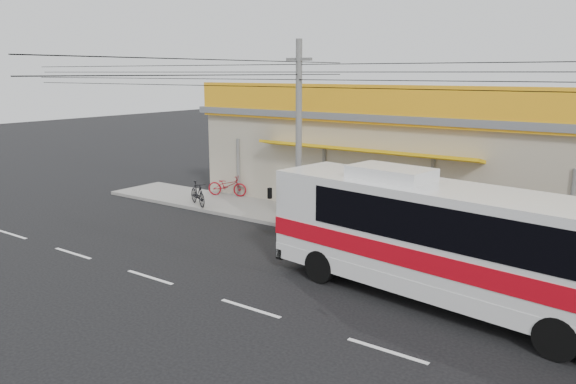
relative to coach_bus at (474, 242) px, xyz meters
name	(u,v)px	position (x,y,z in m)	size (l,w,h in m)	color
ground	(303,281)	(-4.82, -0.74, -1.91)	(120.00, 120.00, 0.00)	black
sidewalk	(390,233)	(-4.82, 5.26, -1.84)	(30.00, 3.20, 0.15)	gray
lane_markings	(250,309)	(-4.82, -3.24, -1.91)	(50.00, 0.12, 0.01)	silver
storefront_building	(444,159)	(-4.82, 10.80, 0.39)	(22.60, 9.20, 5.70)	#A79E87
coach_bus	(474,242)	(0.00, 0.00, 0.00)	(11.82, 3.99, 3.57)	silver
motorbike_red	(227,185)	(-14.22, 6.41, -1.24)	(0.70, 2.00, 1.05)	maroon
motorbike_dark	(198,193)	(-13.97, 4.08, -1.20)	(0.53, 1.87, 1.12)	black
utility_pole	(299,75)	(-7.93, 3.54, 4.19)	(34.00, 14.00, 7.40)	#61605E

